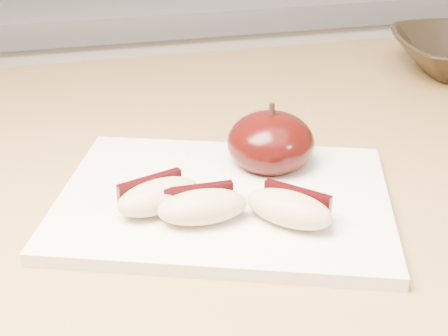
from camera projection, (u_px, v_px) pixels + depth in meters
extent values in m
cube|color=silver|center=(165.00, 192.00, 1.44)|extent=(2.40, 0.60, 0.90)
cube|color=#9F7B45|center=(257.00, 163.00, 0.64)|extent=(1.64, 0.64, 0.04)
cube|color=white|center=(224.00, 200.00, 0.53)|extent=(0.33, 0.29, 0.01)
ellipsoid|color=black|center=(271.00, 143.00, 0.57)|extent=(0.09, 0.09, 0.06)
cylinder|color=black|center=(272.00, 109.00, 0.55)|extent=(0.00, 0.00, 0.01)
ellipsoid|color=tan|center=(159.00, 197.00, 0.50)|extent=(0.08, 0.06, 0.03)
cube|color=black|center=(150.00, 190.00, 0.51)|extent=(0.05, 0.02, 0.02)
ellipsoid|color=tan|center=(203.00, 207.00, 0.48)|extent=(0.07, 0.03, 0.03)
cube|color=black|center=(199.00, 198.00, 0.50)|extent=(0.06, 0.01, 0.02)
ellipsoid|color=tan|center=(289.00, 209.00, 0.48)|extent=(0.07, 0.07, 0.03)
cube|color=black|center=(297.00, 201.00, 0.49)|extent=(0.04, 0.04, 0.02)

